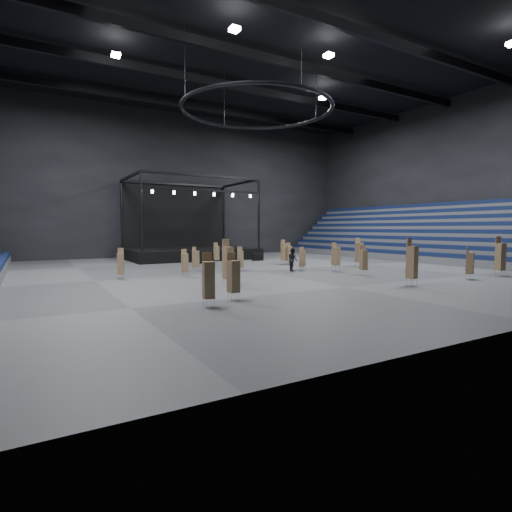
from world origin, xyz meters
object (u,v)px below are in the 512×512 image
flight_case_mid (236,258)px  man_center (302,257)px  chair_stack_17 (500,256)px  chair_stack_4 (336,256)px  chair_stack_0 (359,252)px  chair_stack_1 (364,259)px  chair_stack_6 (412,261)px  chair_stack_14 (208,279)px  chair_stack_13 (284,251)px  stage (187,246)px  chair_stack_15 (185,262)px  flight_case_left (201,260)px  chair_stack_8 (196,259)px  chair_stack_12 (470,263)px  crew_member (293,260)px  chair_stack_10 (228,262)px  chair_stack_3 (240,259)px  chair_stack_16 (302,258)px  flight_case_right (258,257)px  chair_stack_2 (216,252)px  chair_stack_11 (233,276)px  chair_stack_7 (121,263)px  chair_stack_9 (289,253)px  chair_stack_5 (286,253)px

flight_case_mid → man_center: bearing=-67.2°
chair_stack_17 → chair_stack_4: bearing=141.3°
chair_stack_0 → chair_stack_1: 6.11m
chair_stack_6 → chair_stack_14: (-13.47, -0.00, -0.22)m
chair_stack_4 → chair_stack_13: (-0.51, 6.90, 0.02)m
stage → chair_stack_15: size_ratio=6.92×
flight_case_left → chair_stack_8: bearing=-115.2°
chair_stack_4 → chair_stack_12: bearing=-71.7°
crew_member → chair_stack_6: bearing=-157.1°
chair_stack_0 → chair_stack_10: chair_stack_10 is taller
stage → chair_stack_3: (-1.41, -16.04, -0.39)m
flight_case_left → chair_stack_8: 7.61m
chair_stack_16 → chair_stack_17: bearing=-37.2°
flight_case_right → chair_stack_0: size_ratio=0.44×
chair_stack_16 → chair_stack_17: (9.85, -10.91, 0.46)m
chair_stack_10 → flight_case_left: bearing=61.8°
chair_stack_16 → chair_stack_0: bearing=3.2°
chair_stack_2 → chair_stack_17: size_ratio=0.72×
chair_stack_14 → chair_stack_10: bearing=65.1°
chair_stack_3 → chair_stack_12: chair_stack_12 is taller
chair_stack_0 → chair_stack_14: size_ratio=1.08×
flight_case_mid → flight_case_right: 3.07m
chair_stack_11 → chair_stack_7: bearing=98.0°
flight_case_mid → chair_stack_17: bearing=-60.9°
stage → chair_stack_3: 16.11m
chair_stack_8 → chair_stack_10: bearing=-122.5°
chair_stack_9 → chair_stack_10: 15.09m
chair_stack_11 → chair_stack_17: bearing=-9.7°
flight_case_left → chair_stack_12: (11.30, -20.86, 0.79)m
chair_stack_2 → chair_stack_7: size_ratio=0.98×
chair_stack_7 → flight_case_mid: bearing=51.3°
chair_stack_0 → chair_stack_9: (-3.96, 5.34, -0.27)m
chair_stack_10 → chair_stack_9: bearing=28.9°
chair_stack_11 → chair_stack_14: chair_stack_14 is taller
chair_stack_7 → crew_member: size_ratio=1.14×
flight_case_mid → chair_stack_8: size_ratio=0.65×
chair_stack_12 → chair_stack_8: bearing=111.9°
chair_stack_12 → crew_member: size_ratio=1.17×
chair_stack_14 → chair_stack_13: bearing=55.5°
chair_stack_14 → man_center: 19.81m
flight_case_left → flight_case_mid: (3.71, -0.56, 0.07)m
chair_stack_5 → chair_stack_16: size_ratio=1.03×
chair_stack_0 → chair_stack_4: bearing=-160.4°
chair_stack_6 → chair_stack_14: 13.47m
chair_stack_8 → man_center: 10.01m
flight_case_left → chair_stack_0: bearing=-44.4°
man_center → chair_stack_10: bearing=29.6°
chair_stack_8 → chair_stack_9: bearing=-16.1°
chair_stack_17 → man_center: chair_stack_17 is taller
chair_stack_11 → chair_stack_10: bearing=59.7°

